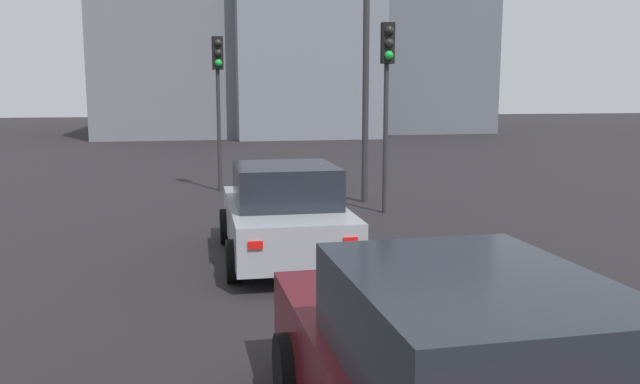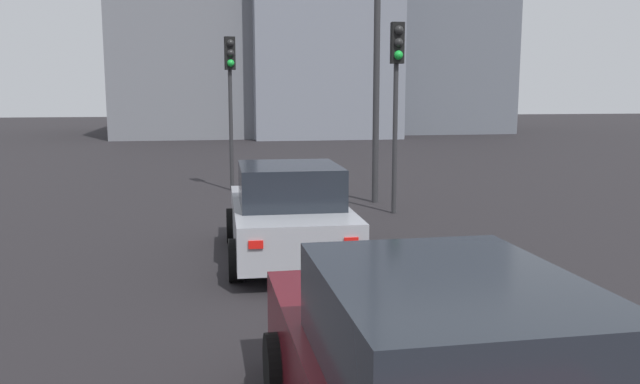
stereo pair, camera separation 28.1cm
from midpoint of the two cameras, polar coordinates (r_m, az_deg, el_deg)
The scene contains 7 objects.
car_silver_lead at distance 10.80m, azimuth -2.04°, elevation -1.92°, with size 4.20×2.14×1.60m.
traffic_light_near_left at distance 18.40m, azimuth -7.47°, elevation 9.66°, with size 0.33×0.30×4.30m.
traffic_light_near_right at distance 14.80m, azimuth 7.34°, elevation 9.94°, with size 0.32×0.29×4.31m.
street_lamp_kerbside at distance 16.44m, azimuth 5.58°, elevation 15.14°, with size 0.56×0.36×7.90m.
building_facade_left at distance 48.89m, azimuth 8.66°, elevation 13.94°, with size 10.24×11.21×14.59m, color slate.
building_facade_center at distance 45.66m, azimuth -0.64°, elevation 13.72°, with size 14.86×8.93×13.49m, color gray.
building_facade_right at distance 46.92m, azimuth -10.93°, elevation 11.03°, with size 15.96×9.84×9.56m, color slate.
Camera 2 is at (0.33, 1.62, 2.76)m, focal length 36.26 mm.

